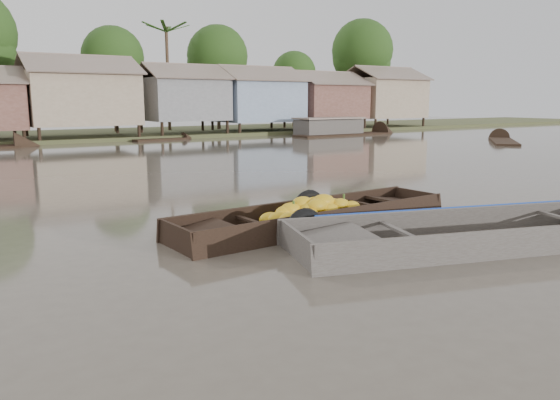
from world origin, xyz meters
TOP-DOWN VIEW (x-y plane):
  - ground at (0.00, 0.00)m, footprint 120.00×120.00m
  - riverbank at (3.03, 31.86)m, footprint 120.00×12.47m
  - banana_boat at (0.60, 1.85)m, footprint 6.45×1.89m
  - viewer_boat at (2.68, -0.93)m, footprint 7.92×4.12m
  - distant_boats at (15.10, 23.90)m, footprint 35.65×16.18m

SIDE VIEW (x-z plane):
  - ground at x=0.00m, z-range 0.00..0.00m
  - viewer_boat at x=2.68m, z-range -0.24..0.37m
  - banana_boat at x=0.60m, z-range -0.25..0.66m
  - distant_boats at x=15.10m, z-range -0.45..0.93m
  - riverbank at x=3.03m, z-range -2.04..8.18m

